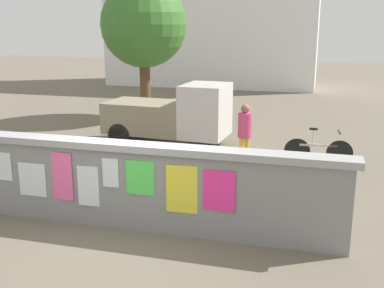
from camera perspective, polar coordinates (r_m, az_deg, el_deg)
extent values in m
plane|color=#6B6051|center=(15.87, 3.90, 1.67)|extent=(60.00, 60.00, 0.00)
cube|color=gray|center=(8.29, -7.30, -5.46)|extent=(7.32, 0.30, 1.43)
cube|color=#9C9C9C|center=(8.06, -7.48, -0.29)|extent=(7.52, 0.42, 0.12)
cube|color=silver|center=(9.28, -21.87, -2.53)|extent=(0.32, 0.01, 0.53)
cube|color=silver|center=(9.01, -18.81, -4.11)|extent=(0.55, 0.01, 0.62)
cube|color=#F9599E|center=(8.65, -15.45, -3.83)|extent=(0.40, 0.03, 0.88)
cube|color=silver|center=(8.45, -12.48, -5.03)|extent=(0.40, 0.03, 0.73)
cube|color=silver|center=(8.17, -9.87, -3.47)|extent=(0.29, 0.02, 0.51)
cube|color=#4CD84C|center=(7.98, -6.33, -4.11)|extent=(0.50, 0.03, 0.60)
cube|color=yellow|center=(7.79, -1.26, -5.53)|extent=(0.53, 0.04, 0.82)
cube|color=#F42D8C|center=(7.63, 3.26, -5.71)|extent=(0.54, 0.03, 0.69)
cylinder|color=black|center=(14.10, 2.82, 1.50)|extent=(0.71, 0.25, 0.70)
cylinder|color=black|center=(12.89, 1.17, 0.27)|extent=(0.71, 0.25, 0.70)
cylinder|color=black|center=(14.98, -6.38, 2.21)|extent=(0.71, 0.25, 0.70)
cylinder|color=black|center=(13.86, -8.70, 1.11)|extent=(0.71, 0.25, 0.70)
cube|color=silver|center=(13.37, 1.65, 4.07)|extent=(1.30, 1.58, 1.50)
cube|color=gray|center=(14.07, -5.37, 3.30)|extent=(2.50, 1.66, 0.90)
cylinder|color=black|center=(10.48, -4.68, -3.46)|extent=(0.61, 0.21, 0.60)
cylinder|color=black|center=(10.75, -11.55, -3.24)|extent=(0.61, 0.23, 0.60)
cube|color=silver|center=(10.51, -8.22, -1.91)|extent=(1.03, 0.43, 0.32)
cube|color=black|center=(10.51, -9.32, -0.94)|extent=(0.59, 0.32, 0.10)
cube|color=#262626|center=(10.34, -5.29, -0.55)|extent=(0.15, 0.56, 0.03)
cylinder|color=black|center=(12.42, 17.47, -1.08)|extent=(0.66, 0.09, 0.66)
cylinder|color=black|center=(12.34, 12.63, -0.84)|extent=(0.66, 0.09, 0.66)
cube|color=silver|center=(12.32, 15.11, -0.15)|extent=(0.95, 0.11, 0.06)
cylinder|color=silver|center=(12.26, 14.48, 0.87)|extent=(0.03, 0.03, 0.40)
cube|color=black|center=(12.21, 14.54, 1.79)|extent=(0.21, 0.09, 0.05)
cube|color=black|center=(12.28, 17.44, 1.41)|extent=(0.07, 0.44, 0.03)
cylinder|color=black|center=(9.48, 0.60, -5.19)|extent=(0.66, 0.14, 0.66)
cylinder|color=black|center=(9.13, 6.67, -6.07)|extent=(0.66, 0.14, 0.66)
cube|color=silver|center=(9.23, 3.59, -4.59)|extent=(0.94, 0.19, 0.06)
cylinder|color=silver|center=(9.11, 4.50, -3.40)|extent=(0.03, 0.03, 0.40)
cube|color=black|center=(9.05, 4.52, -2.20)|extent=(0.21, 0.11, 0.05)
cube|color=black|center=(9.29, 0.89, -2.04)|extent=(0.11, 0.44, 0.03)
cylinder|color=yellow|center=(11.64, 6.01, -1.14)|extent=(0.12, 0.12, 0.80)
cylinder|color=yellow|center=(11.75, 6.67, -1.00)|extent=(0.12, 0.12, 0.80)
cylinder|color=#D83F72|center=(11.53, 6.44, 2.28)|extent=(0.48, 0.48, 0.60)
sphere|color=#8C664C|center=(11.45, 6.50, 4.29)|extent=(0.22, 0.22, 0.22)
cylinder|color=brown|center=(17.88, -5.70, 6.94)|extent=(0.39, 0.39, 2.36)
sphere|color=#376C28|center=(17.73, -5.89, 14.26)|extent=(3.15, 3.15, 3.15)
cube|color=white|center=(27.55, 2.55, 15.43)|extent=(11.67, 4.12, 7.90)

